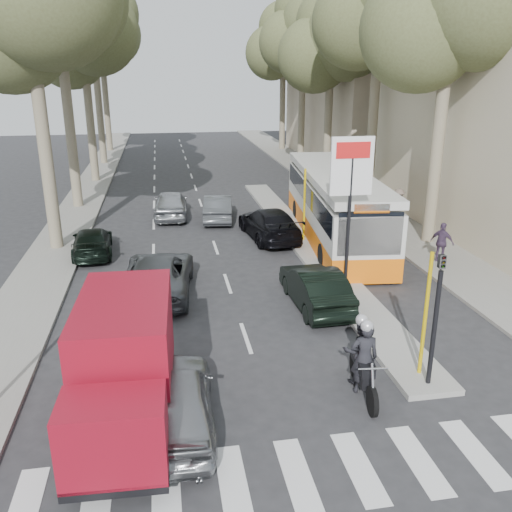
{
  "coord_description": "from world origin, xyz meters",
  "views": [
    {
      "loc": [
        -3.14,
        -12.56,
        7.69
      ],
      "look_at": [
        -0.08,
        4.9,
        1.6
      ],
      "focal_mm": 38.0,
      "sensor_mm": 36.0,
      "label": 1
    }
  ],
  "objects_px": {
    "silver_hatchback": "(176,399)",
    "dark_hatchback": "(315,287)",
    "motorcycle": "(362,356)",
    "city_bus": "(335,203)",
    "red_truck": "(125,364)"
  },
  "relations": [
    {
      "from": "dark_hatchback",
      "to": "motorcycle",
      "type": "relative_size",
      "value": 1.76
    },
    {
      "from": "dark_hatchback",
      "to": "red_truck",
      "type": "bearing_deg",
      "value": 40.48
    },
    {
      "from": "motorcycle",
      "to": "red_truck",
      "type": "bearing_deg",
      "value": -170.45
    },
    {
      "from": "silver_hatchback",
      "to": "dark_hatchback",
      "type": "bearing_deg",
      "value": -127.54
    },
    {
      "from": "city_bus",
      "to": "motorcycle",
      "type": "xyz_separation_m",
      "value": [
        -3.31,
        -12.68,
        -0.8
      ]
    },
    {
      "from": "dark_hatchback",
      "to": "city_bus",
      "type": "distance_m",
      "value": 8.17
    },
    {
      "from": "silver_hatchback",
      "to": "city_bus",
      "type": "bearing_deg",
      "value": -118.46
    },
    {
      "from": "red_truck",
      "to": "motorcycle",
      "type": "distance_m",
      "value": 5.76
    },
    {
      "from": "silver_hatchback",
      "to": "motorcycle",
      "type": "bearing_deg",
      "value": -168.59
    },
    {
      "from": "city_bus",
      "to": "motorcycle",
      "type": "bearing_deg",
      "value": -98.67
    },
    {
      "from": "city_bus",
      "to": "dark_hatchback",
      "type": "bearing_deg",
      "value": -106.03
    },
    {
      "from": "silver_hatchback",
      "to": "dark_hatchback",
      "type": "distance_m",
      "value": 7.68
    },
    {
      "from": "dark_hatchback",
      "to": "silver_hatchback",
      "type": "bearing_deg",
      "value": 48.15
    },
    {
      "from": "red_truck",
      "to": "dark_hatchback",
      "type": "bearing_deg",
      "value": 45.05
    },
    {
      "from": "dark_hatchback",
      "to": "city_bus",
      "type": "relative_size",
      "value": 0.34
    }
  ]
}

